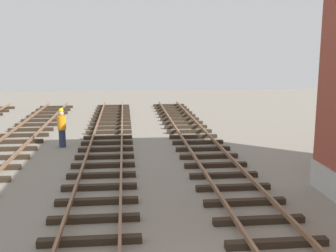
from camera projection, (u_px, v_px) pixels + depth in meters
track_worker_distant at (62, 128)px, 19.70m from camera, size 0.40×0.40×1.87m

